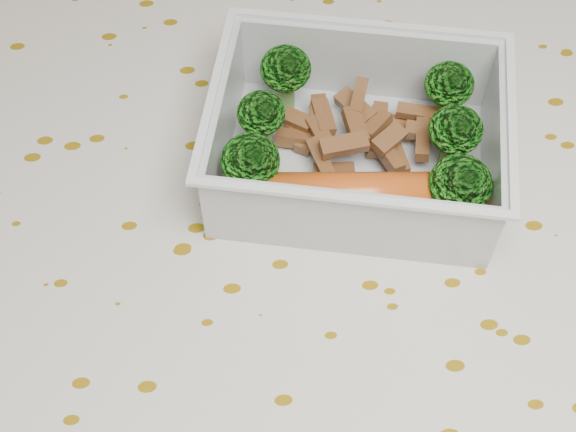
{
  "coord_description": "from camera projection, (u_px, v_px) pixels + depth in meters",
  "views": [
    {
      "loc": [
        -0.02,
        -0.23,
        1.13
      ],
      "look_at": [
        0.0,
        -0.0,
        0.78
      ],
      "focal_mm": 50.0,
      "sensor_mm": 36.0,
      "label": 1
    }
  ],
  "objects": [
    {
      "name": "dining_table",
      "position": [
        285.0,
        311.0,
        0.51
      ],
      "size": [
        1.4,
        0.9,
        0.75
      ],
      "color": "brown",
      "rests_on": "ground"
    },
    {
      "name": "broccoli_florets",
      "position": [
        363.0,
        130.0,
        0.44
      ],
      "size": [
        0.15,
        0.12,
        0.05
      ],
      "color": "#608C3F",
      "rests_on": "lunch_container"
    },
    {
      "name": "tablecloth",
      "position": [
        285.0,
        272.0,
        0.47
      ],
      "size": [
        1.46,
        0.96,
        0.19
      ],
      "color": "beige",
      "rests_on": "dining_table"
    },
    {
      "name": "meat_pile",
      "position": [
        357.0,
        132.0,
        0.46
      ],
      "size": [
        0.1,
        0.07,
        0.03
      ],
      "color": "brown",
      "rests_on": "lunch_container"
    },
    {
      "name": "sausage",
      "position": [
        358.0,
        194.0,
        0.43
      ],
      "size": [
        0.14,
        0.03,
        0.02
      ],
      "color": "#B84814",
      "rests_on": "lunch_container"
    },
    {
      "name": "lunch_container",
      "position": [
        356.0,
        147.0,
        0.45
      ],
      "size": [
        0.18,
        0.16,
        0.06
      ],
      "color": "silver",
      "rests_on": "tablecloth"
    }
  ]
}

